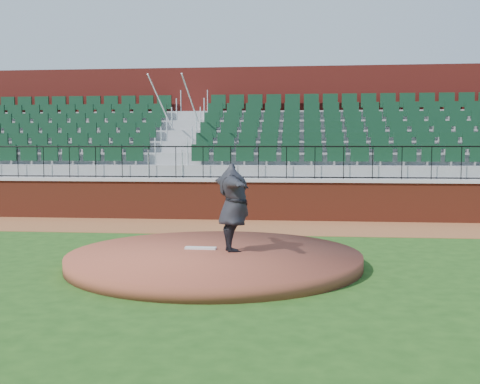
# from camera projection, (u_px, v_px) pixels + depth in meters

# --- Properties ---
(ground) EXTENTS (90.00, 90.00, 0.00)m
(ground) POSITION_uv_depth(u_px,v_px,m) (232.00, 265.00, 11.01)
(ground) COLOR #1D4313
(ground) RESTS_ON ground
(warning_track) EXTENTS (34.00, 3.20, 0.01)m
(warning_track) POSITION_uv_depth(u_px,v_px,m) (254.00, 227.00, 16.37)
(warning_track) COLOR brown
(warning_track) RESTS_ON ground
(field_wall) EXTENTS (34.00, 0.35, 1.20)m
(field_wall) POSITION_uv_depth(u_px,v_px,m) (258.00, 201.00, 17.91)
(field_wall) COLOR maroon
(field_wall) RESTS_ON ground
(wall_cap) EXTENTS (34.00, 0.45, 0.10)m
(wall_cap) POSITION_uv_depth(u_px,v_px,m) (258.00, 180.00, 17.86)
(wall_cap) COLOR #B7B7B7
(wall_cap) RESTS_ON field_wall
(wall_railing) EXTENTS (34.00, 0.05, 1.00)m
(wall_railing) POSITION_uv_depth(u_px,v_px,m) (258.00, 163.00, 17.82)
(wall_railing) COLOR black
(wall_railing) RESTS_ON wall_cap
(seating_stands) EXTENTS (34.00, 5.10, 4.60)m
(seating_stands) POSITION_uv_depth(u_px,v_px,m) (264.00, 147.00, 20.48)
(seating_stands) COLOR gray
(seating_stands) RESTS_ON ground
(concourse_wall) EXTENTS (34.00, 0.50, 5.50)m
(concourse_wall) POSITION_uv_depth(u_px,v_px,m) (268.00, 136.00, 23.22)
(concourse_wall) COLOR maroon
(concourse_wall) RESTS_ON ground
(pitchers_mound) EXTENTS (5.61, 5.61, 0.25)m
(pitchers_mound) POSITION_uv_depth(u_px,v_px,m) (215.00, 259.00, 11.01)
(pitchers_mound) COLOR brown
(pitchers_mound) RESTS_ON ground
(pitching_rubber) EXTENTS (0.62, 0.17, 0.04)m
(pitching_rubber) POSITION_uv_depth(u_px,v_px,m) (201.00, 248.00, 11.35)
(pitching_rubber) COLOR silver
(pitching_rubber) RESTS_ON pitchers_mound
(pitcher) EXTENTS (1.27, 2.17, 1.71)m
(pitcher) POSITION_uv_depth(u_px,v_px,m) (233.00, 207.00, 11.04)
(pitcher) COLOR black
(pitcher) RESTS_ON pitchers_mound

